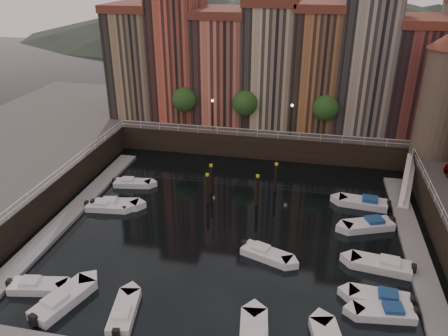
% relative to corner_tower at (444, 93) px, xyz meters
% --- Properties ---
extents(ground, '(200.00, 200.00, 0.00)m').
position_rel_corner_tower_xyz_m(ground, '(-20.00, -14.50, -10.19)').
color(ground, black).
rests_on(ground, ground).
extents(quay_far, '(80.00, 20.00, 3.00)m').
position_rel_corner_tower_xyz_m(quay_far, '(-20.00, 11.50, -8.69)').
color(quay_far, black).
rests_on(quay_far, ground).
extents(dock_left, '(2.00, 28.00, 0.35)m').
position_rel_corner_tower_xyz_m(dock_left, '(-36.20, -15.50, -10.02)').
color(dock_left, gray).
rests_on(dock_left, ground).
extents(dock_right, '(2.00, 28.00, 0.35)m').
position_rel_corner_tower_xyz_m(dock_right, '(-3.80, -15.50, -10.02)').
color(dock_right, gray).
rests_on(dock_right, ground).
extents(mountains, '(145.00, 100.00, 18.00)m').
position_rel_corner_tower_xyz_m(mountains, '(-18.28, 95.50, -2.28)').
color(mountains, '#2D382D').
rests_on(mountains, ground).
extents(far_terrace, '(48.70, 10.30, 17.50)m').
position_rel_corner_tower_xyz_m(far_terrace, '(-16.69, 9.00, 0.76)').
color(far_terrace, '#937E5D').
rests_on(far_terrace, quay_far).
extents(corner_tower, '(5.20, 5.20, 13.80)m').
position_rel_corner_tower_xyz_m(corner_tower, '(0.00, 0.00, 0.00)').
color(corner_tower, '#6B5B4C').
rests_on(corner_tower, quay_right).
extents(promenade_trees, '(21.20, 3.20, 5.20)m').
position_rel_corner_tower_xyz_m(promenade_trees, '(-21.33, 3.70, -3.61)').
color(promenade_trees, black).
rests_on(promenade_trees, quay_far).
extents(street_lamps, '(10.36, 0.36, 4.18)m').
position_rel_corner_tower_xyz_m(street_lamps, '(-21.00, 2.70, -4.30)').
color(street_lamps, black).
rests_on(street_lamps, quay_far).
extents(railings, '(36.08, 34.04, 0.52)m').
position_rel_corner_tower_xyz_m(railings, '(-20.00, -9.62, -6.41)').
color(railings, white).
rests_on(railings, ground).
extents(gangway, '(2.78, 8.32, 3.73)m').
position_rel_corner_tower_xyz_m(gangway, '(-2.90, -4.50, -8.28)').
color(gangway, white).
rests_on(gangway, ground).
extents(mooring_pilings, '(7.11, 4.36, 3.78)m').
position_rel_corner_tower_xyz_m(mooring_pilings, '(-20.53, -9.19, -8.54)').
color(mooring_pilings, black).
rests_on(mooring_pilings, ground).
extents(boat_left_0, '(4.61, 2.34, 1.03)m').
position_rel_corner_tower_xyz_m(boat_left_0, '(-33.06, -26.47, -9.85)').
color(boat_left_0, silver).
rests_on(boat_left_0, ground).
extents(boat_left_2, '(4.91, 2.60, 1.10)m').
position_rel_corner_tower_xyz_m(boat_left_2, '(-32.53, -13.66, -9.82)').
color(boat_left_2, silver).
rests_on(boat_left_2, ground).
extents(boat_left_3, '(4.48, 2.03, 1.01)m').
position_rel_corner_tower_xyz_m(boat_left_3, '(-33.19, -14.20, -9.85)').
color(boat_left_3, silver).
rests_on(boat_left_3, ground).
extents(boat_left_4, '(4.39, 2.14, 0.99)m').
position_rel_corner_tower_xyz_m(boat_left_4, '(-32.75, -8.72, -9.86)').
color(boat_left_4, silver).
rests_on(boat_left_4, ground).
extents(boat_right_0, '(4.53, 2.09, 1.02)m').
position_rel_corner_tower_xyz_m(boat_right_0, '(-7.28, -23.94, -9.85)').
color(boat_right_0, silver).
rests_on(boat_right_0, ground).
extents(boat_right_1, '(4.67, 1.96, 1.06)m').
position_rel_corner_tower_xyz_m(boat_right_1, '(-7.46, -22.49, -9.84)').
color(boat_right_1, silver).
rests_on(boat_right_1, ground).
extents(boat_right_2, '(5.14, 2.44, 1.16)m').
position_rel_corner_tower_xyz_m(boat_right_2, '(-6.89, -18.45, -9.80)').
color(boat_right_2, silver).
rests_on(boat_right_2, ground).
extents(boat_right_3, '(5.04, 3.40, 1.14)m').
position_rel_corner_tower_xyz_m(boat_right_3, '(-7.40, -12.39, -9.81)').
color(boat_right_3, silver).
rests_on(boat_right_3, ground).
extents(boat_right_4, '(5.17, 2.35, 1.17)m').
position_rel_corner_tower_xyz_m(boat_right_4, '(-7.52, -8.13, -9.80)').
color(boat_right_4, silver).
rests_on(boat_right_4, ground).
extents(boat_near_0, '(3.33, 5.36, 1.20)m').
position_rel_corner_tower_xyz_m(boat_near_0, '(-30.30, -27.57, -9.79)').
color(boat_near_0, silver).
rests_on(boat_near_0, ground).
extents(boat_near_1, '(2.35, 4.60, 1.03)m').
position_rel_corner_tower_xyz_m(boat_near_1, '(-25.41, -27.73, -9.85)').
color(boat_near_1, silver).
rests_on(boat_near_1, ground).
extents(boat_extra_996, '(4.63, 3.04, 1.04)m').
position_rel_corner_tower_xyz_m(boat_extra_996, '(-16.44, -18.84, -9.84)').
color(boat_extra_996, silver).
rests_on(boat_extra_996, ground).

